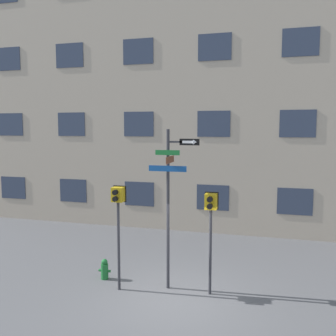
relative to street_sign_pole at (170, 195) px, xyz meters
name	(u,v)px	position (x,y,z in m)	size (l,w,h in m)	color
ground_plane	(175,299)	(0.30, -0.62, -2.76)	(60.00, 60.00, 0.00)	#515154
building_facade	(215,87)	(0.30, 6.36, 3.68)	(24.00, 0.63, 12.88)	tan
street_sign_pole	(170,195)	(0.00, 0.00, 0.00)	(1.45, 0.79, 4.62)	#2D2D33
pedestrian_signal_left	(118,209)	(-1.40, -0.48, -0.38)	(0.39, 0.40, 3.02)	#2D2D33
pedestrian_signal_right	(211,215)	(1.17, -0.07, -0.48)	(0.38, 0.40, 2.89)	#2D2D33
fire_hydrant	(105,269)	(-2.13, 0.12, -2.45)	(0.38, 0.22, 0.63)	#196028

